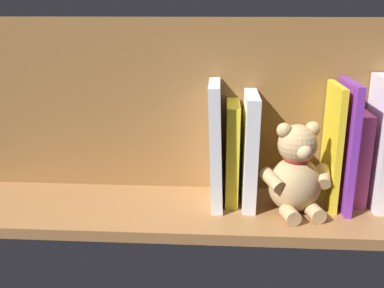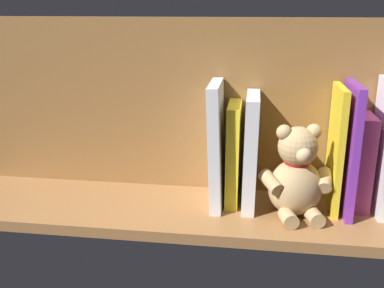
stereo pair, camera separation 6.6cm
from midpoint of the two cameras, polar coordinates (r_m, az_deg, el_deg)
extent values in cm
cube|color=#9E6B3D|center=(94.69, -2.03, -8.38)|extent=(100.28, 25.22, 2.20)
cube|color=olive|center=(97.91, -1.57, 4.86)|extent=(100.28, 1.50, 37.62)
cube|color=#B23F72|center=(97.57, 18.50, -1.66)|extent=(3.04, 9.70, 19.42)
cube|color=purple|center=(93.90, 17.09, -0.17)|extent=(1.47, 13.82, 25.93)
cube|color=yellow|center=(94.20, 15.57, -0.22)|extent=(1.31, 12.28, 25.17)
ellipsoid|color=tan|center=(91.22, 10.95, -5.13)|extent=(12.61, 11.78, 11.23)
sphere|color=tan|center=(88.35, 11.26, -0.02)|extent=(7.72, 7.72, 7.72)
sphere|color=tan|center=(88.62, 13.12, 1.86)|extent=(2.98, 2.98, 2.98)
sphere|color=tan|center=(86.55, 9.58, 1.70)|extent=(2.98, 2.98, 2.98)
sphere|color=#DBB77F|center=(85.63, 12.02, -1.04)|extent=(2.98, 2.98, 2.98)
cylinder|color=tan|center=(91.29, 14.47, -4.03)|extent=(3.23, 5.78, 4.15)
cylinder|color=tan|center=(87.55, 8.07, -4.57)|extent=(5.24, 6.05, 4.15)
cylinder|color=tan|center=(89.79, 13.40, -8.56)|extent=(3.89, 4.79, 2.98)
cylinder|color=tan|center=(88.01, 10.33, -8.91)|extent=(3.89, 4.79, 2.98)
torus|color=red|center=(89.30, 11.15, -1.90)|extent=(6.18, 6.18, 0.88)
cube|color=silver|center=(91.83, 5.34, -0.74)|extent=(2.78, 13.56, 23.21)
cube|color=yellow|center=(93.10, 3.12, -1.13)|extent=(2.57, 11.48, 21.05)
cube|color=silver|center=(91.28, 1.00, -0.04)|extent=(3.27, 14.06, 25.49)
camera|label=1|loc=(0.03, -92.13, -0.67)|focal=41.71mm
camera|label=2|loc=(0.03, 87.87, 0.67)|focal=41.71mm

